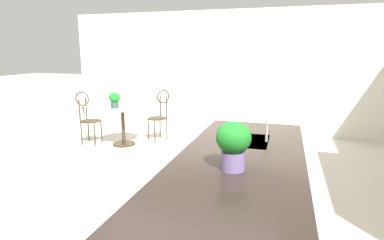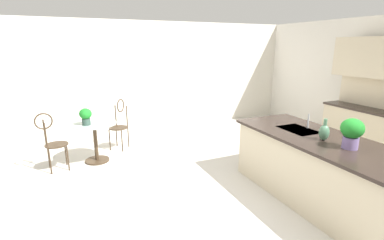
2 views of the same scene
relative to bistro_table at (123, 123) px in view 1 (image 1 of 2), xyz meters
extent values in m
plane|color=beige|center=(2.51, 1.82, -0.45)|extent=(40.00, 40.00, 0.00)
cube|color=silver|center=(-1.75, 1.82, 0.90)|extent=(0.12, 7.80, 2.70)
cube|color=beige|center=(2.81, 2.67, -0.01)|extent=(2.70, 0.96, 0.88)
cube|color=#2D231E|center=(2.81, 2.67, 0.45)|extent=(2.80, 1.06, 0.04)
cube|color=#B2B5BA|center=(2.26, 2.67, 0.46)|extent=(0.56, 0.40, 0.03)
cylinder|color=#3D2D1E|center=(0.00, 0.00, -0.43)|extent=(0.44, 0.44, 0.03)
cylinder|color=#3D2D1E|center=(0.00, 0.00, -0.07)|extent=(0.07, 0.07, 0.69)
cylinder|color=#B2C6C1|center=(0.00, 0.00, 0.29)|extent=(0.80, 0.80, 0.01)
cylinder|color=#3D2D1E|center=(-0.05, -0.53, -0.22)|extent=(0.03, 0.03, 0.45)
cylinder|color=#3D2D1E|center=(0.23, -0.49, -0.22)|extent=(0.03, 0.03, 0.45)
cylinder|color=#3D2D1E|center=(-0.01, -0.81, -0.22)|extent=(0.03, 0.03, 0.45)
cylinder|color=#3D2D1E|center=(0.27, -0.77, -0.22)|extent=(0.03, 0.03, 0.45)
cylinder|color=#3D2D1E|center=(0.11, -0.65, 0.01)|extent=(0.42, 0.42, 0.02)
cylinder|color=#3D2D1E|center=(0.00, -0.81, 0.23)|extent=(0.03, 0.03, 0.45)
cylinder|color=#3D2D1E|center=(0.26, -0.78, 0.23)|extent=(0.03, 0.03, 0.45)
torus|color=#3D2D1E|center=(0.13, -0.80, 0.45)|extent=(0.06, 0.28, 0.28)
cylinder|color=#3D2D1E|center=(-0.31, 0.53, -0.22)|extent=(0.03, 0.03, 0.45)
cylinder|color=#3D2D1E|center=(-0.48, 0.31, -0.22)|extent=(0.03, 0.03, 0.45)
cylinder|color=#3D2D1E|center=(-0.52, 0.71, -0.22)|extent=(0.03, 0.03, 0.45)
cylinder|color=#3D2D1E|center=(-0.70, 0.49, -0.22)|extent=(0.03, 0.03, 0.45)
cylinder|color=#3D2D1E|center=(-0.50, 0.51, 0.01)|extent=(0.53, 0.53, 0.02)
cylinder|color=#3D2D1E|center=(-0.54, 0.70, 0.23)|extent=(0.03, 0.03, 0.45)
cylinder|color=#3D2D1E|center=(-0.70, 0.50, 0.23)|extent=(0.03, 0.03, 0.45)
torus|color=#3D2D1E|center=(-0.62, 0.60, 0.45)|extent=(0.24, 0.19, 0.28)
cylinder|color=#B2B5BA|center=(2.26, 2.85, 0.58)|extent=(0.02, 0.02, 0.22)
cylinder|color=#385147|center=(0.05, -0.13, 0.35)|extent=(0.15, 0.15, 0.12)
ellipsoid|color=#208B2A|center=(0.05, -0.13, 0.50)|extent=(0.21, 0.21, 0.20)
cylinder|color=#7A669E|center=(3.11, 2.66, 0.55)|extent=(0.18, 0.18, 0.14)
ellipsoid|color=#1E7F26|center=(3.11, 2.66, 0.72)|extent=(0.26, 0.26, 0.24)
ellipsoid|color=#4C7A5B|center=(2.76, 2.62, 0.58)|extent=(0.13, 0.13, 0.21)
cylinder|color=#4C7A5B|center=(2.76, 2.62, 0.72)|extent=(0.04, 0.04, 0.08)
camera|label=1|loc=(5.35, 3.01, 1.34)|focal=29.45mm
camera|label=2|loc=(5.27, -0.38, 1.68)|focal=26.45mm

